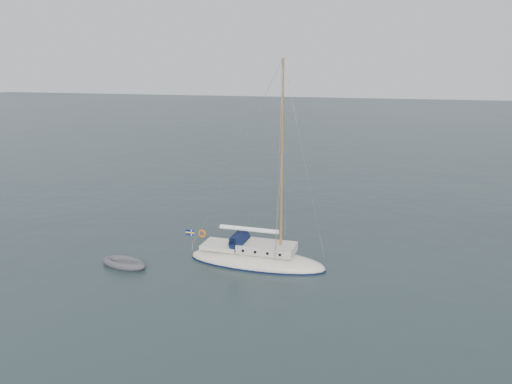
# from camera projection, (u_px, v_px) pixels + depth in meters

# --- Properties ---
(ground) EXTENTS (300.00, 300.00, 0.00)m
(ground) POSITION_uv_depth(u_px,v_px,m) (244.00, 264.00, 28.33)
(ground) COLOR black
(ground) RESTS_ON ground
(sailboat) EXTENTS (8.35, 2.51, 11.89)m
(sailboat) POSITION_uv_depth(u_px,v_px,m) (257.00, 249.00, 28.20)
(sailboat) COLOR white
(sailboat) RESTS_ON ground
(dinghy) EXTENTS (2.88, 1.30, 0.41)m
(dinghy) POSITION_uv_depth(u_px,v_px,m) (124.00, 263.00, 28.06)
(dinghy) COLOR #4F4F54
(dinghy) RESTS_ON ground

